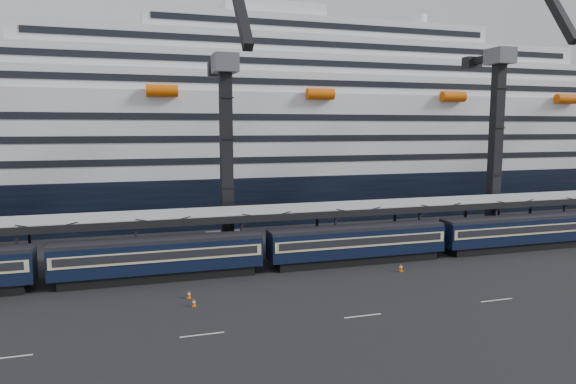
# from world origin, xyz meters

# --- Properties ---
(ground) EXTENTS (260.00, 260.00, 0.00)m
(ground) POSITION_xyz_m (0.00, 0.00, 0.00)
(ground) COLOR black
(ground) RESTS_ON ground
(train) EXTENTS (133.05, 3.00, 4.05)m
(train) POSITION_xyz_m (-4.65, 10.00, 2.20)
(train) COLOR black
(train) RESTS_ON ground
(canopy) EXTENTS (130.00, 6.25, 5.53)m
(canopy) POSITION_xyz_m (0.00, 14.00, 5.25)
(canopy) COLOR gray
(canopy) RESTS_ON ground
(cruise_ship) EXTENTS (214.09, 28.84, 34.00)m
(cruise_ship) POSITION_xyz_m (-1.08, 45.99, 12.34)
(cruise_ship) COLOR black
(cruise_ship) RESTS_ON ground
(crane_dark_near) EXTENTS (4.50, 17.75, 35.08)m
(crane_dark_near) POSITION_xyz_m (-20.00, 18.59, 11.93)
(crane_dark_near) COLOR #4C4E53
(crane_dark_near) RESTS_ON ground
(crane_dark_mid) EXTENTS (4.50, 18.24, 39.64)m
(crane_dark_mid) POSITION_xyz_m (15.00, 17.59, 13.36)
(crane_dark_mid) COLOR #4C4E53
(crane_dark_mid) RESTS_ON ground
(traffic_cone_b) EXTENTS (0.34, 0.34, 0.68)m
(traffic_cone_b) POSITION_xyz_m (-25.87, 1.83, 0.34)
(traffic_cone_b) COLOR #E55807
(traffic_cone_b) RESTS_ON ground
(traffic_cone_c) EXTENTS (0.34, 0.34, 0.68)m
(traffic_cone_c) POSITION_xyz_m (-26.03, 3.91, 0.33)
(traffic_cone_c) COLOR #E55807
(traffic_cone_c) RESTS_ON ground
(traffic_cone_d) EXTENTS (0.42, 0.42, 0.83)m
(traffic_cone_d) POSITION_xyz_m (-5.24, 5.88, 0.41)
(traffic_cone_d) COLOR #E55807
(traffic_cone_d) RESTS_ON ground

